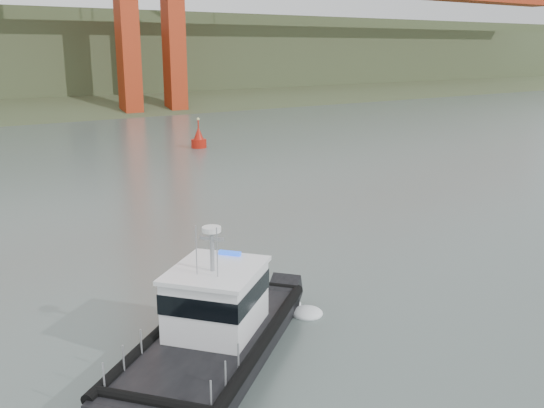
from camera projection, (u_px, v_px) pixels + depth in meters
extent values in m
plane|color=#465350|center=(374.00, 278.00, 28.84)|extent=(400.00, 400.00, 0.00)
cube|color=black|center=(180.00, 344.00, 21.55)|extent=(8.72, 7.35, 1.11)
cube|color=black|center=(246.00, 354.00, 20.86)|extent=(8.72, 7.35, 1.11)
cube|color=black|center=(207.00, 343.00, 20.66)|extent=(9.21, 8.43, 0.23)
cube|color=white|center=(216.00, 301.00, 21.23)|extent=(4.35, 4.27, 2.14)
cube|color=black|center=(216.00, 290.00, 21.13)|extent=(4.43, 4.35, 0.70)
cube|color=white|center=(216.00, 270.00, 20.94)|extent=(4.61, 4.53, 0.15)
cylinder|color=gray|center=(212.00, 252.00, 20.49)|extent=(0.15, 0.15, 1.67)
cylinder|color=white|center=(212.00, 229.00, 20.30)|extent=(0.65, 0.65, 0.17)
cylinder|color=#B1190C|center=(199.00, 144.00, 66.30)|extent=(1.67, 1.67, 1.11)
cone|color=#B1190C|center=(199.00, 134.00, 66.02)|extent=(1.30, 1.30, 1.67)
cylinder|color=#B1190C|center=(198.00, 124.00, 65.74)|extent=(0.15, 0.15, 0.93)
sphere|color=#E5D87F|center=(198.00, 119.00, 65.60)|extent=(0.28, 0.28, 0.28)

